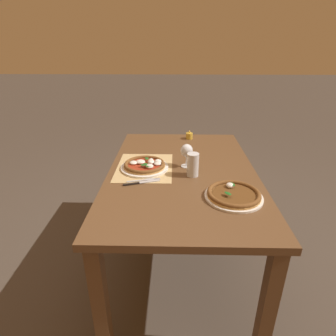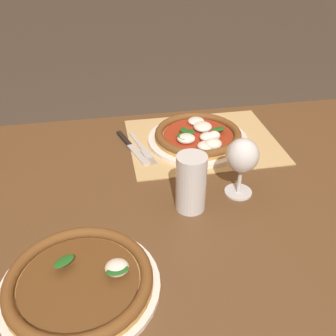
# 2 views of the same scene
# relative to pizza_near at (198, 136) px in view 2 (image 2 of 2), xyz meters

# --- Properties ---
(dining_table) EXTENTS (1.47, 0.93, 0.74)m
(dining_table) POSITION_rel_pizza_near_xyz_m (0.01, 0.24, -0.12)
(dining_table) COLOR brown
(dining_table) RESTS_ON ground
(paper_placemat) EXTENTS (0.45, 0.36, 0.00)m
(paper_placemat) POSITION_rel_pizza_near_xyz_m (-0.01, -0.00, -0.02)
(paper_placemat) COLOR tan
(paper_placemat) RESTS_ON dining_table
(pizza_near) EXTENTS (0.31, 0.31, 0.05)m
(pizza_near) POSITION_rel_pizza_near_xyz_m (0.00, 0.00, 0.00)
(pizza_near) COLOR white
(pizza_near) RESTS_ON paper_placemat
(pizza_far) EXTENTS (0.31, 0.31, 0.05)m
(pizza_far) POSITION_rel_pizza_near_xyz_m (0.36, 0.50, -0.00)
(pizza_far) COLOR white
(pizza_far) RESTS_ON dining_table
(wine_glass) EXTENTS (0.08, 0.08, 0.16)m
(wine_glass) POSITION_rel_pizza_near_xyz_m (-0.04, 0.27, 0.08)
(wine_glass) COLOR silver
(wine_glass) RESTS_ON dining_table
(pint_glass) EXTENTS (0.07, 0.07, 0.15)m
(pint_glass) POSITION_rel_pizza_near_xyz_m (0.10, 0.30, 0.05)
(pint_glass) COLOR silver
(pint_glass) RESTS_ON dining_table
(fork) EXTENTS (0.06, 0.20, 0.00)m
(fork) POSITION_rel_pizza_near_xyz_m (0.18, 0.01, -0.02)
(fork) COLOR #B7B7BC
(fork) RESTS_ON paper_placemat
(knife) EXTENTS (0.08, 0.21, 0.01)m
(knife) POSITION_rel_pizza_near_xyz_m (0.21, -0.00, -0.02)
(knife) COLOR black
(knife) RESTS_ON paper_placemat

